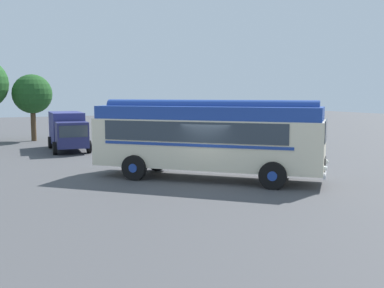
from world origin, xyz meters
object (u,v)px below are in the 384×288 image
Objects in this scene: vintage_bus at (207,136)px; box_van at (68,130)px; car_near_left at (114,135)px; car_mid_left at (144,133)px.

vintage_bus is 13.68m from box_van.
car_mid_left is at bearing 8.54° from car_near_left.
vintage_bus reaches higher than box_van.
vintage_bus is at bearing -74.40° from box_van.
car_near_left is at bearing 91.75° from vintage_bus.
box_van is (-3.26, -0.34, 0.52)m from car_near_left.
vintage_bus is 2.11× the size of car_near_left.
car_mid_left is (2.34, 0.35, 0.00)m from car_near_left.
car_near_left and car_mid_left have the same top height.
car_near_left is 0.72× the size of box_van.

